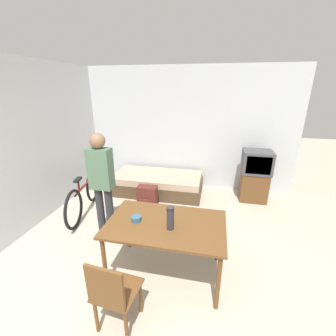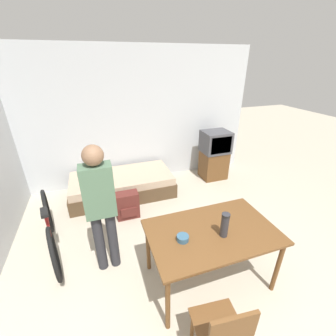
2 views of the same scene
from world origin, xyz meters
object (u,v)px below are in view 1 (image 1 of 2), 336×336
object	(u,v)px
person_standing	(102,179)
thermos_flask	(170,217)
daybed	(158,183)
dining_table	(166,228)
mate_bowl	(136,219)
backpack	(147,197)
tv	(255,175)
wooden_chair	(112,293)
bicycle	(84,195)

from	to	relation	value
person_standing	thermos_flask	size ratio (longest dim) A/B	5.99
daybed	dining_table	distance (m)	2.40
dining_table	thermos_flask	bearing A→B (deg)	-53.03
daybed	mate_bowl	size ratio (longest dim) A/B	15.54
backpack	mate_bowl	bearing A→B (deg)	-77.13
person_standing	tv	bearing A→B (deg)	35.13
wooden_chair	tv	bearing A→B (deg)	61.83
thermos_flask	bicycle	bearing A→B (deg)	147.11
daybed	wooden_chair	world-z (taller)	wooden_chair
bicycle	backpack	xyz separation A→B (m)	(1.11, 0.39, -0.12)
thermos_flask	mate_bowl	xyz separation A→B (m)	(-0.44, 0.07, -0.12)
bicycle	thermos_flask	distance (m)	2.32
daybed	bicycle	world-z (taller)	bicycle
dining_table	backpack	world-z (taller)	dining_table
thermos_flask	backpack	distance (m)	1.91
backpack	daybed	bearing A→B (deg)	88.21
daybed	mate_bowl	world-z (taller)	mate_bowl
tv	dining_table	world-z (taller)	tv
dining_table	mate_bowl	bearing A→B (deg)	-175.71
dining_table	bicycle	world-z (taller)	bicycle
mate_bowl	wooden_chair	bearing A→B (deg)	-87.50
dining_table	wooden_chair	xyz separation A→B (m)	(-0.33, -0.81, -0.19)
daybed	mate_bowl	distance (m)	2.37
wooden_chair	bicycle	world-z (taller)	wooden_chair
wooden_chair	mate_bowl	distance (m)	0.84
bicycle	mate_bowl	world-z (taller)	mate_bowl
person_standing	mate_bowl	distance (m)	0.99
bicycle	person_standing	world-z (taller)	person_standing
thermos_flask	backpack	world-z (taller)	thermos_flask
daybed	mate_bowl	xyz separation A→B (m)	(0.33, -2.28, 0.57)
tv	bicycle	xyz separation A→B (m)	(-3.18, -1.20, -0.20)
person_standing	thermos_flask	bearing A→B (deg)	-30.05
daybed	backpack	world-z (taller)	backpack
daybed	mate_bowl	bearing A→B (deg)	-81.81
daybed	backpack	xyz separation A→B (m)	(-0.02, -0.74, 0.02)
wooden_chair	bicycle	xyz separation A→B (m)	(-1.49, 1.94, -0.13)
daybed	dining_table	xyz separation A→B (m)	(0.69, -2.25, 0.46)
tv	bicycle	size ratio (longest dim) A/B	0.66
wooden_chair	backpack	world-z (taller)	wooden_chair
tv	mate_bowl	bearing A→B (deg)	-126.08
thermos_flask	backpack	bearing A→B (deg)	116.03
daybed	thermos_flask	distance (m)	2.57
person_standing	daybed	bearing A→B (deg)	75.61
daybed	person_standing	distance (m)	1.88
wooden_chair	bicycle	size ratio (longest dim) A/B	0.52
person_standing	dining_table	bearing A→B (deg)	-27.85
dining_table	person_standing	bearing A→B (deg)	152.15
person_standing	backpack	bearing A→B (deg)	66.37
tv	dining_table	xyz separation A→B (m)	(-1.36, -2.33, 0.12)
backpack	person_standing	bearing A→B (deg)	-113.63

